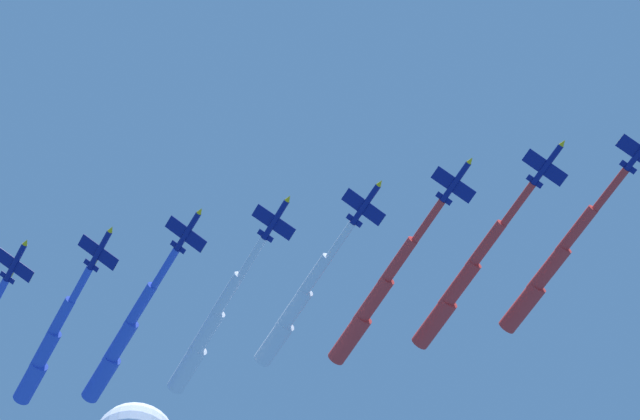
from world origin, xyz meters
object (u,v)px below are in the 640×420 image
object	(u,v)px
jet_lead	(550,268)
jet_starboard_outer	(47,349)
jet_port_outer	(121,342)
jet_starboard_mid	(208,332)
jet_port_mid	(296,308)
jet_starboard_inner	(375,300)
jet_port_inner	(461,284)

from	to	relation	value
jet_lead	jet_starboard_outer	size ratio (longest dim) A/B	1.09
jet_lead	jet_port_outer	world-z (taller)	jet_port_outer
jet_lead	jet_starboard_mid	bearing A→B (deg)	64.02
jet_port_mid	jet_port_outer	distance (m)	35.45
jet_starboard_inner	jet_starboard_outer	distance (m)	64.66
jet_lead	jet_port_mid	size ratio (longest dim) A/B	1.09
jet_starboard_outer	jet_starboard_mid	bearing A→B (deg)	-112.21
jet_starboard_inner	jet_port_outer	size ratio (longest dim) A/B	1.02
jet_port_outer	jet_starboard_outer	size ratio (longest dim) A/B	1.10
jet_starboard_inner	jet_starboard_mid	distance (m)	32.80
jet_port_inner	jet_starboard_outer	xyz separation A→B (m)	(33.23, 74.33, -1.90)
jet_lead	jet_port_outer	distance (m)	84.05
jet_lead	jet_port_mid	bearing A→B (deg)	66.46
jet_lead	jet_port_inner	distance (m)	17.07
jet_starboard_inner	jet_port_mid	bearing A→B (deg)	74.47
jet_starboard_mid	jet_starboard_outer	size ratio (longest dim) A/B	1.09
jet_starboard_outer	jet_starboard_inner	bearing A→B (deg)	-113.53
jet_port_inner	jet_starboard_mid	xyz separation A→B (m)	(21.16, 44.77, -2.45)
jet_port_inner	jet_port_mid	xyz separation A→B (m)	(11.47, 29.64, -2.79)
jet_port_mid	jet_starboard_outer	xyz separation A→B (m)	(21.75, 44.69, 0.89)
jet_port_mid	jet_starboard_mid	bearing A→B (deg)	57.38
jet_port_mid	jet_starboard_outer	bearing A→B (deg)	64.05
jet_lead	jet_starboard_mid	size ratio (longest dim) A/B	1.00
jet_starboard_inner	jet_port_outer	bearing A→B (deg)	64.94
jet_port_outer	jet_starboard_inner	bearing A→B (deg)	-115.06
jet_port_inner	jet_port_mid	size ratio (longest dim) A/B	1.11
jet_starboard_inner	jet_starboard_outer	xyz separation A→B (m)	(25.80, 59.27, -1.59)
jet_lead	jet_port_outer	xyz separation A→B (m)	(36.70, 75.62, 0.09)
jet_starboard_outer	jet_lead	bearing A→B (deg)	-114.76
jet_port_mid	jet_port_outer	world-z (taller)	jet_port_outer
jet_port_mid	jet_starboard_mid	xyz separation A→B (m)	(9.68, 15.13, 0.34)
jet_port_mid	jet_starboard_inner	bearing A→B (deg)	-105.53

